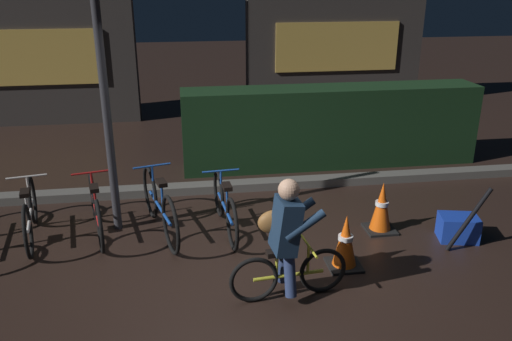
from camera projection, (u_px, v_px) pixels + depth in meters
ground_plane at (246, 269)px, 5.64m from camera, size 40.00×40.00×0.00m
sidewalk_curb at (226, 186)px, 7.65m from camera, size 12.00×0.24×0.12m
hedge_row at (330, 126)px, 8.52m from camera, size 4.80×0.70×1.29m
storefront_left at (27, 21)px, 10.42m from camera, size 4.15×0.54×4.17m
storefront_right at (335, 19)px, 12.00m from camera, size 4.10×0.54×3.99m
street_post at (107, 118)px, 6.04m from camera, size 0.10×0.10×2.84m
parked_bike_left_mid at (30, 214)px, 6.18m from camera, size 0.46×1.52×0.71m
parked_bike_center_left at (96, 209)px, 6.29m from camera, size 0.47×1.53×0.72m
parked_bike_center_right at (160, 206)px, 6.29m from camera, size 0.54×1.67×0.79m
parked_bike_right_mid at (225, 207)px, 6.36m from camera, size 0.46×1.53×0.71m
traffic_cone_near at (345, 242)px, 5.58m from camera, size 0.36×0.36×0.61m
traffic_cone_far at (382, 208)px, 6.37m from camera, size 0.36×0.36×0.64m
blue_crate at (458, 228)px, 6.22m from camera, size 0.50×0.41×0.30m
cyclist at (286, 239)px, 4.95m from camera, size 1.19×0.50×1.25m
closed_umbrella at (469, 220)px, 5.90m from camera, size 0.46×0.06×0.76m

